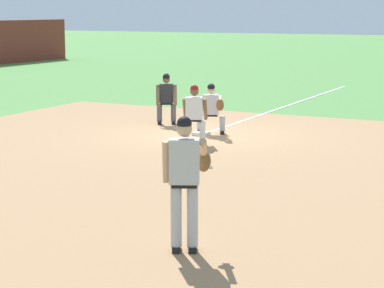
{
  "coord_description": "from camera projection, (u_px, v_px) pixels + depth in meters",
  "views": [
    {
      "loc": [
        -17.35,
        -8.39,
        3.24
      ],
      "look_at": [
        -6.1,
        -2.77,
        0.98
      ],
      "focal_mm": 70.0,
      "sensor_mm": 36.0,
      "label": 1
    }
  ],
  "objects": [
    {
      "name": "ground_plane",
      "position": [
        201.0,
        135.0,
        19.54
      ],
      "size": [
        160.0,
        160.0,
        0.0
      ],
      "primitive_type": "plane",
      "color": "#518942"
    },
    {
      "name": "infield_dirt_patch",
      "position": [
        195.0,
        175.0,
        14.83
      ],
      "size": [
        18.0,
        18.0,
        0.01
      ],
      "primitive_type": "cube",
      "color": "#A87F56",
      "rests_on": "ground"
    },
    {
      "name": "foul_line_stripe",
      "position": [
        290.0,
        105.0,
        25.75
      ],
      "size": [
        14.11,
        0.1,
        0.0
      ],
      "primitive_type": "cube",
      "color": "white",
      "rests_on": "ground"
    },
    {
      "name": "first_base_bag",
      "position": [
        201.0,
        134.0,
        19.53
      ],
      "size": [
        0.38,
        0.38,
        0.09
      ],
      "primitive_type": "cube",
      "color": "white",
      "rests_on": "ground"
    },
    {
      "name": "baseball",
      "position": [
        211.0,
        167.0,
        15.47
      ],
      "size": [
        0.07,
        0.07,
        0.07
      ],
      "primitive_type": "sphere",
      "color": "white",
      "rests_on": "ground"
    },
    {
      "name": "pitcher",
      "position": [
        186.0,
        175.0,
        9.98
      ],
      "size": [
        0.82,
        0.59,
        1.86
      ],
      "color": "black",
      "rests_on": "ground"
    },
    {
      "name": "first_baseman",
      "position": [
        212.0,
        107.0,
        19.57
      ],
      "size": [
        0.84,
        0.97,
        1.34
      ],
      "color": "black",
      "rests_on": "ground"
    },
    {
      "name": "baserunner",
      "position": [
        194.0,
        112.0,
        18.1
      ],
      "size": [
        0.57,
        0.66,
        1.46
      ],
      "color": "black",
      "rests_on": "ground"
    },
    {
      "name": "umpire",
      "position": [
        166.0,
        97.0,
        21.27
      ],
      "size": [
        0.62,
        0.68,
        1.46
      ],
      "color": "black",
      "rests_on": "ground"
    }
  ]
}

